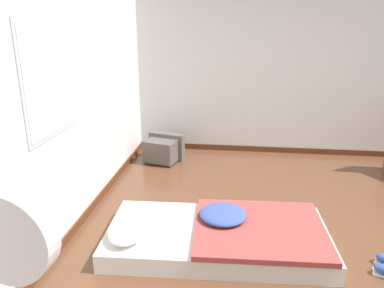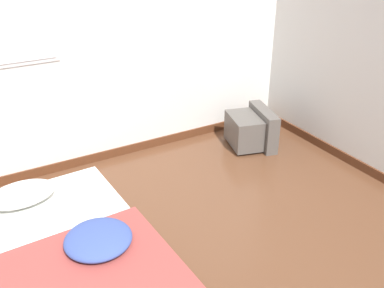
{
  "view_description": "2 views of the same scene",
  "coord_description": "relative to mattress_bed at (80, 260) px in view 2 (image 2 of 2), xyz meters",
  "views": [
    {
      "loc": [
        -3.22,
        1.13,
        2.02
      ],
      "look_at": [
        1.05,
        1.66,
        0.6
      ],
      "focal_mm": 35.0,
      "sensor_mm": 36.0,
      "label": 1
    },
    {
      "loc": [
        -0.6,
        -1.01,
        2.13
      ],
      "look_at": [
        0.96,
        1.71,
        0.5
      ],
      "focal_mm": 40.0,
      "sensor_mm": 36.0,
      "label": 2
    }
  ],
  "objects": [
    {
      "name": "wall_back",
      "position": [
        0.16,
        1.48,
        1.17
      ],
      "size": [
        7.6,
        0.08,
        2.6
      ],
      "color": "silver",
      "rests_on": "ground_plane"
    },
    {
      "name": "mattress_bed",
      "position": [
        0.0,
        0.0,
        0.0
      ],
      "size": [
        1.11,
        2.08,
        0.32
      ],
      "color": "silver",
      "rests_on": "ground_plane"
    },
    {
      "name": "crt_tv",
      "position": [
        2.15,
        0.95,
        0.07
      ],
      "size": [
        0.54,
        0.6,
        0.4
      ],
      "color": "#56514C",
      "rests_on": "ground_plane"
    }
  ]
}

